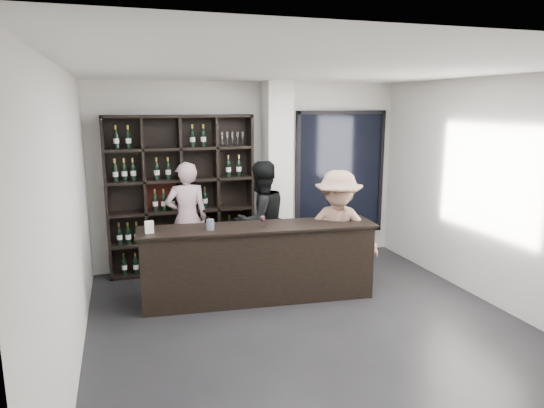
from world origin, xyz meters
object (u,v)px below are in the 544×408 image
object	(u,v)px
taster_pink	(187,219)
taster_black	(261,221)
wine_shelf	(181,195)
tasting_counter	(259,263)
customer	(338,232)

from	to	relation	value
taster_pink	taster_black	xyz separation A→B (m)	(1.00, -0.54, 0.02)
wine_shelf	taster_pink	bearing A→B (deg)	-73.14
tasting_counter	customer	distance (m)	1.15
taster_black	tasting_counter	bearing A→B (deg)	51.48
wine_shelf	customer	distance (m)	2.46
wine_shelf	tasting_counter	bearing A→B (deg)	-61.36
taster_black	customer	distance (m)	1.17
tasting_counter	customer	size ratio (longest dim) A/B	1.81
tasting_counter	taster_pink	xyz separation A→B (m)	(-0.75, 1.30, 0.35)
tasting_counter	customer	xyz separation A→B (m)	(1.10, -0.05, 0.34)
tasting_counter	customer	bearing A→B (deg)	2.74
wine_shelf	taster_black	distance (m)	1.30
tasting_counter	taster_black	xyz separation A→B (m)	(0.25, 0.76, 0.37)
taster_pink	customer	bearing A→B (deg)	145.08
tasting_counter	taster_black	distance (m)	0.88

